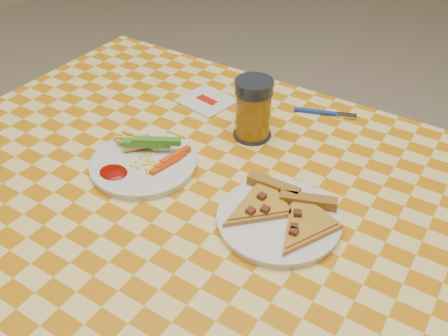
{
  "coord_description": "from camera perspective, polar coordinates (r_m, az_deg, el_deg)",
  "views": [
    {
      "loc": [
        0.39,
        -0.6,
        1.36
      ],
      "look_at": [
        -0.01,
        0.04,
        0.78
      ],
      "focal_mm": 40.0,
      "sensor_mm": 36.0,
      "label": 1
    }
  ],
  "objects": [
    {
      "name": "table",
      "position": [
        0.99,
        -0.46,
        -5.69
      ],
      "size": [
        1.28,
        0.88,
        0.76
      ],
      "color": "silver",
      "rests_on": "ground"
    },
    {
      "name": "plate_left",
      "position": [
        1.0,
        -9.17,
        0.4
      ],
      "size": [
        0.27,
        0.27,
        0.01
      ],
      "primitive_type": "cylinder",
      "rotation": [
        0.0,
        0.0,
        0.41
      ],
      "color": "white",
      "rests_on": "table"
    },
    {
      "name": "plate_right",
      "position": [
        0.87,
        6.27,
        -5.98
      ],
      "size": [
        0.25,
        0.25,
        0.01
      ],
      "primitive_type": "cylinder",
      "rotation": [
        0.0,
        0.0,
        0.2
      ],
      "color": "white",
      "rests_on": "table"
    },
    {
      "name": "fries_veggies",
      "position": [
        1.01,
        -9.08,
        1.75
      ],
      "size": [
        0.18,
        0.16,
        0.04
      ],
      "color": "#EDB84B",
      "rests_on": "plate_left"
    },
    {
      "name": "pizza_slices",
      "position": [
        0.87,
        6.88,
        -4.77
      ],
      "size": [
        0.24,
        0.22,
        0.02
      ],
      "color": "#C48B3C",
      "rests_on": "plate_right"
    },
    {
      "name": "drink_glass",
      "position": [
        1.05,
        3.36,
        6.67
      ],
      "size": [
        0.08,
        0.08,
        0.13
      ],
      "color": "black",
      "rests_on": "table"
    },
    {
      "name": "napkin",
      "position": [
        1.2,
        -1.97,
        7.67
      ],
      "size": [
        0.13,
        0.13,
        0.01
      ],
      "rotation": [
        0.0,
        0.0,
        -0.17
      ],
      "color": "silver",
      "rests_on": "table"
    },
    {
      "name": "fork",
      "position": [
        1.18,
        11.58,
        6.19
      ],
      "size": [
        0.14,
        0.06,
        0.01
      ],
      "rotation": [
        0.0,
        0.0,
        0.34
      ],
      "color": "#163397",
      "rests_on": "table"
    }
  ]
}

